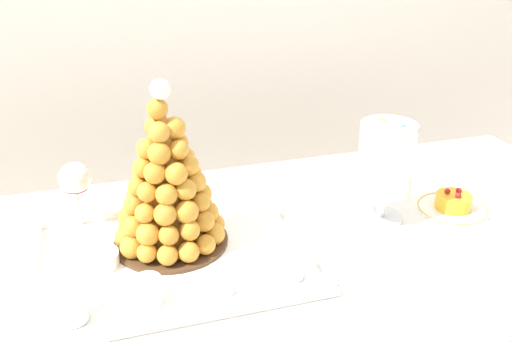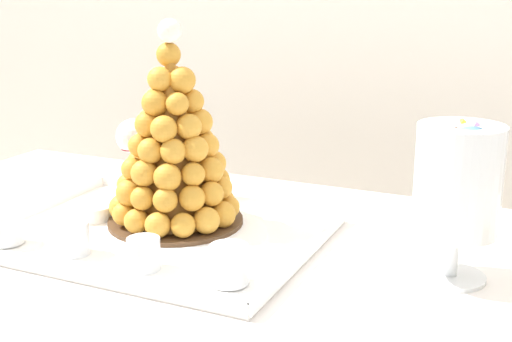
{
  "view_description": "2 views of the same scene",
  "coord_description": "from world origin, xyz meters",
  "px_view_note": "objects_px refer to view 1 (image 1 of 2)",
  "views": [
    {
      "loc": [
        -0.36,
        -1.02,
        1.41
      ],
      "look_at": [
        -0.07,
        -0.06,
        0.95
      ],
      "focal_mm": 40.19,
      "sensor_mm": 36.0,
      "label": 1
    },
    {
      "loc": [
        0.4,
        -0.97,
        1.18
      ],
      "look_at": [
        -0.05,
        0.02,
        0.88
      ],
      "focal_mm": 48.08,
      "sensor_mm": 36.0,
      "label": 2
    }
  ],
  "objects_px": {
    "dessert_cup_mid_right": "(290,264)",
    "wine_glass": "(75,181)",
    "croquembouche": "(167,184)",
    "fruit_tart_plate": "(453,205)",
    "dessert_cup_centre": "(221,281)",
    "macaron_goblet": "(386,159)",
    "creme_brulee_ramekin": "(96,259)",
    "serving_tray": "(176,259)",
    "dessert_cup_left": "(72,309)",
    "dessert_cup_mid_left": "(148,292)"
  },
  "relations": [
    {
      "from": "croquembouche",
      "to": "dessert_cup_mid_right",
      "type": "height_order",
      "value": "croquembouche"
    },
    {
      "from": "macaron_goblet",
      "to": "fruit_tart_plate",
      "type": "bearing_deg",
      "value": -5.47
    },
    {
      "from": "dessert_cup_centre",
      "to": "macaron_goblet",
      "type": "height_order",
      "value": "macaron_goblet"
    },
    {
      "from": "croquembouche",
      "to": "dessert_cup_centre",
      "type": "distance_m",
      "value": 0.24
    },
    {
      "from": "dessert_cup_left",
      "to": "dessert_cup_mid_right",
      "type": "bearing_deg",
      "value": 1.9
    },
    {
      "from": "fruit_tart_plate",
      "to": "dessert_cup_centre",
      "type": "bearing_deg",
      "value": -165.53
    },
    {
      "from": "dessert_cup_centre",
      "to": "macaron_goblet",
      "type": "xyz_separation_m",
      "value": [
        0.43,
        0.18,
        0.12
      ]
    },
    {
      "from": "dessert_cup_left",
      "to": "dessert_cup_mid_right",
      "type": "xyz_separation_m",
      "value": [
        0.41,
        0.01,
        0.0
      ]
    },
    {
      "from": "creme_brulee_ramekin",
      "to": "fruit_tart_plate",
      "type": "distance_m",
      "value": 0.84
    },
    {
      "from": "dessert_cup_left",
      "to": "dessert_cup_centre",
      "type": "xyz_separation_m",
      "value": [
        0.27,
        0.0,
        -0.0
      ]
    },
    {
      "from": "macaron_goblet",
      "to": "creme_brulee_ramekin",
      "type": "bearing_deg",
      "value": -178.46
    },
    {
      "from": "fruit_tart_plate",
      "to": "dessert_cup_mid_left",
      "type": "bearing_deg",
      "value": -168.35
    },
    {
      "from": "croquembouche",
      "to": "macaron_goblet",
      "type": "height_order",
      "value": "croquembouche"
    },
    {
      "from": "croquembouche",
      "to": "macaron_goblet",
      "type": "xyz_separation_m",
      "value": [
        0.5,
        -0.02,
        0.0
      ]
    },
    {
      "from": "dessert_cup_mid_right",
      "to": "wine_glass",
      "type": "distance_m",
      "value": 0.52
    },
    {
      "from": "croquembouche",
      "to": "dessert_cup_centre",
      "type": "bearing_deg",
      "value": -72.44
    },
    {
      "from": "dessert_cup_left",
      "to": "dessert_cup_mid_left",
      "type": "bearing_deg",
      "value": 3.4
    },
    {
      "from": "croquembouche",
      "to": "dessert_cup_mid_right",
      "type": "relative_size",
      "value": 6.29
    },
    {
      "from": "dessert_cup_mid_right",
      "to": "dessert_cup_left",
      "type": "bearing_deg",
      "value": -178.1
    },
    {
      "from": "macaron_goblet",
      "to": "croquembouche",
      "type": "bearing_deg",
      "value": 177.39
    },
    {
      "from": "serving_tray",
      "to": "dessert_cup_mid_left",
      "type": "relative_size",
      "value": 10.31
    },
    {
      "from": "dessert_cup_left",
      "to": "dessert_cup_centre",
      "type": "bearing_deg",
      "value": 0.88
    },
    {
      "from": "dessert_cup_left",
      "to": "fruit_tart_plate",
      "type": "relative_size",
      "value": 0.31
    },
    {
      "from": "dessert_cup_centre",
      "to": "wine_glass",
      "type": "relative_size",
      "value": 0.32
    },
    {
      "from": "creme_brulee_ramekin",
      "to": "macaron_goblet",
      "type": "distance_m",
      "value": 0.67
    },
    {
      "from": "dessert_cup_centre",
      "to": "creme_brulee_ramekin",
      "type": "height_order",
      "value": "dessert_cup_centre"
    },
    {
      "from": "serving_tray",
      "to": "wine_glass",
      "type": "height_order",
      "value": "wine_glass"
    },
    {
      "from": "dessert_cup_left",
      "to": "dessert_cup_mid_left",
      "type": "distance_m",
      "value": 0.13
    },
    {
      "from": "serving_tray",
      "to": "creme_brulee_ramekin",
      "type": "relative_size",
      "value": 6.01
    },
    {
      "from": "creme_brulee_ramekin",
      "to": "croquembouche",
      "type": "bearing_deg",
      "value": 14.14
    },
    {
      "from": "dessert_cup_centre",
      "to": "fruit_tart_plate",
      "type": "bearing_deg",
      "value": 14.47
    },
    {
      "from": "fruit_tart_plate",
      "to": "wine_glass",
      "type": "xyz_separation_m",
      "value": [
        -0.87,
        0.18,
        0.1
      ]
    },
    {
      "from": "dessert_cup_left",
      "to": "creme_brulee_ramekin",
      "type": "height_order",
      "value": "dessert_cup_left"
    },
    {
      "from": "dessert_cup_mid_left",
      "to": "dessert_cup_mid_right",
      "type": "height_order",
      "value": "dessert_cup_mid_right"
    },
    {
      "from": "serving_tray",
      "to": "creme_brulee_ramekin",
      "type": "xyz_separation_m",
      "value": [
        -0.16,
        0.02,
        0.02
      ]
    },
    {
      "from": "serving_tray",
      "to": "fruit_tart_plate",
      "type": "height_order",
      "value": "fruit_tart_plate"
    },
    {
      "from": "dessert_cup_centre",
      "to": "creme_brulee_ramekin",
      "type": "relative_size",
      "value": 0.55
    },
    {
      "from": "macaron_goblet",
      "to": "fruit_tart_plate",
      "type": "relative_size",
      "value": 1.44
    },
    {
      "from": "serving_tray",
      "to": "wine_glass",
      "type": "xyz_separation_m",
      "value": [
        -0.18,
        0.2,
        0.11
      ]
    },
    {
      "from": "serving_tray",
      "to": "creme_brulee_ramekin",
      "type": "height_order",
      "value": "creme_brulee_ramekin"
    },
    {
      "from": "dessert_cup_mid_right",
      "to": "wine_glass",
      "type": "xyz_separation_m",
      "value": [
        -0.39,
        0.33,
        0.08
      ]
    },
    {
      "from": "dessert_cup_centre",
      "to": "croquembouche",
      "type": "bearing_deg",
      "value": 107.56
    },
    {
      "from": "dessert_cup_mid_left",
      "to": "dessert_cup_left",
      "type": "bearing_deg",
      "value": -176.6
    },
    {
      "from": "croquembouche",
      "to": "wine_glass",
      "type": "distance_m",
      "value": 0.24
    },
    {
      "from": "creme_brulee_ramekin",
      "to": "serving_tray",
      "type": "bearing_deg",
      "value": -7.67
    },
    {
      "from": "croquembouche",
      "to": "fruit_tart_plate",
      "type": "height_order",
      "value": "croquembouche"
    },
    {
      "from": "dessert_cup_centre",
      "to": "macaron_goblet",
      "type": "distance_m",
      "value": 0.48
    },
    {
      "from": "serving_tray",
      "to": "macaron_goblet",
      "type": "bearing_deg",
      "value": 4.52
    },
    {
      "from": "fruit_tart_plate",
      "to": "croquembouche",
      "type": "bearing_deg",
      "value": 176.61
    },
    {
      "from": "serving_tray",
      "to": "wine_glass",
      "type": "distance_m",
      "value": 0.3
    }
  ]
}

